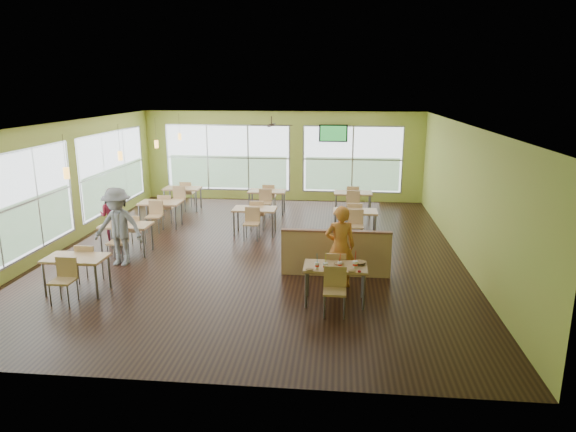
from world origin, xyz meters
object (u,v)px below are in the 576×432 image
object	(u,v)px
main_table	(335,272)
food_basket	(359,263)
man_plaid	(340,247)
half_wall_divider	(336,253)

from	to	relation	value
main_table	food_basket	distance (m)	0.49
main_table	man_plaid	distance (m)	0.87
man_plaid	food_basket	world-z (taller)	man_plaid
main_table	half_wall_divider	world-z (taller)	half_wall_divider
main_table	food_basket	xyz separation A→B (m)	(0.45, 0.12, 0.15)
food_basket	half_wall_divider	bearing A→B (deg)	108.89
man_plaid	food_basket	bearing A→B (deg)	107.92
main_table	man_plaid	bearing A→B (deg)	84.17
main_table	food_basket	size ratio (longest dim) A/B	5.93
half_wall_divider	man_plaid	world-z (taller)	man_plaid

